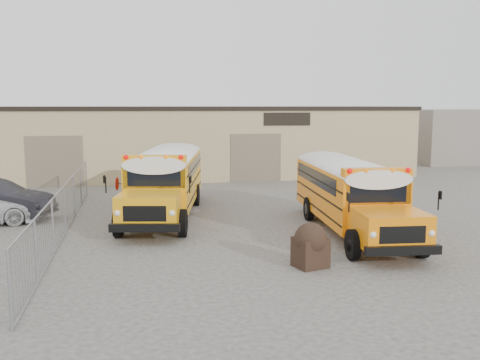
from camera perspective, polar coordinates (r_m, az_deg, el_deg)
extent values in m
plane|color=#464440|center=(18.35, -0.19, -6.99)|extent=(120.00, 120.00, 0.00)
cube|color=tan|center=(37.65, -5.96, 4.12)|extent=(30.00, 10.00, 4.50)
cube|color=black|center=(37.57, -6.01, 7.62)|extent=(30.20, 10.20, 0.25)
cube|color=black|center=(33.73, 5.06, 6.50)|extent=(3.00, 0.08, 0.80)
cube|color=#746952|center=(32.89, -19.16, 1.86)|extent=(3.20, 0.08, 3.00)
cube|color=#746952|center=(33.38, 1.70, 2.38)|extent=(3.20, 0.08, 3.00)
cylinder|color=gray|center=(12.33, -23.34, -10.81)|extent=(0.07, 0.07, 1.80)
cylinder|color=gray|center=(15.15, -20.95, -7.23)|extent=(0.07, 0.07, 1.80)
cylinder|color=gray|center=(18.03, -19.34, -4.77)|extent=(0.07, 0.07, 1.80)
cylinder|color=gray|center=(20.94, -18.18, -2.99)|extent=(0.07, 0.07, 1.80)
cylinder|color=gray|center=(23.88, -17.31, -1.65)|extent=(0.07, 0.07, 1.80)
cylinder|color=gray|center=(26.83, -16.63, -0.60)|extent=(0.07, 0.07, 1.80)
cylinder|color=gray|center=(29.78, -16.09, 0.24)|extent=(0.07, 0.07, 1.80)
cylinder|color=gray|center=(20.80, -18.29, -0.61)|extent=(0.05, 18.00, 0.05)
cylinder|color=gray|center=(21.11, -18.08, -5.26)|extent=(0.05, 18.00, 0.05)
cube|color=gray|center=(20.94, -18.18, -2.99)|extent=(0.02, 18.00, 1.70)
cube|color=gray|center=(49.69, 22.41, 4.42)|extent=(10.00, 8.00, 4.40)
cube|color=orange|center=(29.86, -6.29, 1.71)|extent=(3.81, 7.77, 2.01)
cube|color=orange|center=(25.19, -7.43, -0.47)|extent=(2.52, 2.52, 1.13)
cube|color=black|center=(26.14, -7.17, 2.06)|extent=(1.98, 0.44, 0.73)
cube|color=silver|center=(29.76, -6.32, 3.91)|extent=(3.83, 7.85, 0.39)
cube|color=orange|center=(26.31, -7.13, 3.44)|extent=(2.45, 0.93, 0.35)
sphere|color=#E50705|center=(26.23, -9.43, 3.64)|extent=(0.20, 0.20, 0.20)
sphere|color=#E50705|center=(25.97, -4.94, 3.68)|extent=(0.20, 0.20, 0.20)
sphere|color=orange|center=(26.14, -8.20, 3.65)|extent=(0.20, 0.20, 0.20)
sphere|color=orange|center=(26.03, -6.18, 3.67)|extent=(0.20, 0.20, 0.20)
cube|color=black|center=(24.13, -7.75, -1.92)|extent=(2.40, 0.66, 0.27)
cube|color=black|center=(33.70, -5.59, 0.91)|extent=(2.39, 0.65, 0.27)
cube|color=black|center=(29.87, -6.29, 1.57)|extent=(3.82, 7.64, 0.06)
cube|color=black|center=(30.10, -6.25, 2.84)|extent=(3.62, 6.63, 0.61)
cylinder|color=black|center=(25.55, -9.97, -1.69)|extent=(0.46, 1.05, 1.02)
cylinder|color=black|center=(25.26, -4.75, -1.70)|extent=(0.46, 1.05, 1.02)
cylinder|color=black|center=(31.59, -8.08, 0.18)|extent=(0.46, 1.05, 1.02)
cylinder|color=black|center=(31.36, -3.86, 0.19)|extent=(0.46, 1.05, 1.02)
cylinder|color=#BF0505|center=(27.58, -10.30, 1.37)|extent=(0.13, 0.54, 0.55)
cube|color=orange|center=(26.50, 7.63, 0.72)|extent=(2.92, 7.20, 1.90)
cube|color=orange|center=(22.23, 10.37, -1.81)|extent=(2.20, 2.20, 1.06)
cube|color=black|center=(23.08, 9.70, 0.94)|extent=(1.89, 0.22, 0.69)
cube|color=silver|center=(26.38, 7.68, 3.06)|extent=(2.92, 7.28, 0.37)
cube|color=orange|center=(23.22, 9.59, 2.43)|extent=(2.30, 0.66, 0.33)
sphere|color=#E50705|center=(22.76, 7.39, 2.65)|extent=(0.19, 0.19, 0.19)
sphere|color=#E50705|center=(23.29, 12.05, 2.66)|extent=(0.19, 0.19, 0.19)
sphere|color=orange|center=(22.89, 8.69, 2.65)|extent=(0.19, 0.19, 0.19)
sphere|color=orange|center=(23.13, 10.79, 2.66)|extent=(0.19, 0.19, 0.19)
cube|color=black|center=(21.28, 11.17, -3.42)|extent=(2.28, 0.40, 0.26)
cube|color=black|center=(30.06, 6.00, -0.02)|extent=(2.27, 0.38, 0.26)
cube|color=black|center=(26.51, 7.63, 0.57)|extent=(2.94, 7.07, 0.06)
cube|color=black|center=(26.70, 7.51, 1.92)|extent=(2.85, 6.10, 0.57)
cylinder|color=black|center=(22.14, 7.52, -3.19)|extent=(0.34, 0.98, 0.96)
cylinder|color=black|center=(22.75, 12.93, -3.02)|extent=(0.34, 0.98, 0.96)
cylinder|color=black|center=(27.76, 4.70, -0.89)|extent=(0.34, 0.98, 0.96)
cylinder|color=black|center=(28.25, 9.10, -0.81)|extent=(0.34, 0.98, 0.96)
cube|color=black|center=(16.00, 7.52, -7.66)|extent=(1.08, 1.02, 0.89)
sphere|color=black|center=(15.90, 7.54, -6.27)|extent=(0.97, 0.97, 0.97)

